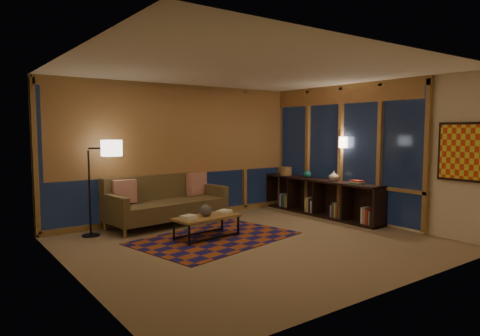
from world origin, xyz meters
TOP-DOWN VIEW (x-y plane):
  - floor at (0.00, 0.00)m, footprint 5.50×5.00m
  - ceiling at (0.00, 0.00)m, footprint 5.50×5.00m
  - walls at (0.00, 0.00)m, footprint 5.51×5.01m
  - window_wall_back at (0.00, 2.43)m, footprint 5.30×0.16m
  - window_wall_right at (2.68, 0.60)m, footprint 0.16×3.70m
  - wall_art at (2.71, -1.85)m, footprint 0.06×0.74m
  - wall_sconce at (2.62, 0.45)m, footprint 0.12×0.18m
  - sofa at (-0.52, 2.00)m, footprint 2.35×1.16m
  - pillow_left at (-1.32, 2.09)m, footprint 0.42×0.16m
  - pillow_right at (0.30, 2.30)m, footprint 0.48×0.27m
  - area_rug at (-0.34, 0.61)m, footprint 2.85×2.19m
  - coffee_table at (-0.45, 0.71)m, footprint 1.16×0.63m
  - book_stack_a at (-0.83, 0.66)m, footprint 0.31×0.28m
  - book_stack_b at (-0.04, 0.78)m, footprint 0.28×0.25m
  - ceramic_pot at (-0.46, 0.72)m, footprint 0.22×0.22m
  - floor_lamp at (-1.96, 2.00)m, footprint 0.60×0.46m
  - bookshelf at (2.49, 0.97)m, footprint 0.40×3.06m
  - basket at (2.47, 1.98)m, footprint 0.31×0.31m
  - teal_bowl at (2.49, 1.32)m, footprint 0.19×0.19m
  - vase at (2.49, 0.57)m, footprint 0.22×0.22m
  - shelf_book_stack at (2.49, -0.01)m, footprint 0.23×0.29m

SIDE VIEW (x-z plane):
  - floor at x=0.00m, z-range -0.01..0.01m
  - area_rug at x=-0.34m, z-range 0.00..0.01m
  - coffee_table at x=-0.45m, z-range 0.00..0.37m
  - bookshelf at x=2.49m, z-range 0.00..0.76m
  - book_stack_b at x=-0.04m, z-range 0.37..0.42m
  - book_stack_a at x=-0.83m, z-range 0.37..0.45m
  - sofa at x=-0.52m, z-range 0.00..0.93m
  - ceramic_pot at x=-0.46m, z-range 0.37..0.57m
  - pillow_left at x=-1.32m, z-range 0.46..0.87m
  - pillow_right at x=0.30m, z-range 0.46..0.92m
  - shelf_book_stack at x=2.49m, z-range 0.76..0.84m
  - floor_lamp at x=-1.96m, z-range 0.00..1.64m
  - teal_bowl at x=2.49m, z-range 0.76..0.92m
  - basket at x=2.47m, z-range 0.76..0.95m
  - vase at x=2.49m, z-range 0.76..0.97m
  - walls at x=0.00m, z-range 0.00..2.70m
  - window_wall_back at x=0.00m, z-range 0.05..2.65m
  - window_wall_right at x=2.68m, z-range 0.05..2.65m
  - wall_art at x=2.71m, z-range 0.98..1.92m
  - wall_sconce at x=2.62m, z-range 1.44..1.66m
  - ceiling at x=0.00m, z-range 2.70..2.71m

